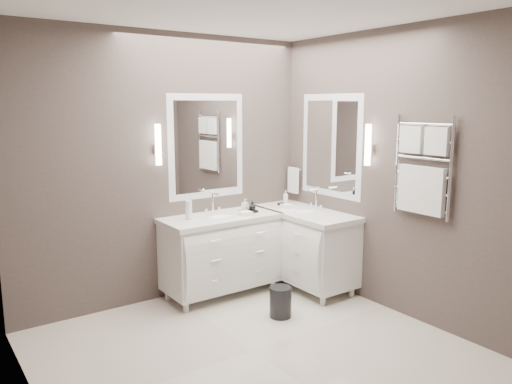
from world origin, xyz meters
TOP-DOWN VIEW (x-y plane):
  - floor at (0.00, 0.00)m, footprint 3.20×3.00m
  - ceiling at (0.00, 0.00)m, footprint 3.20×3.00m
  - wall_back at (0.00, 1.50)m, footprint 3.20×0.01m
  - wall_front at (0.00, -1.50)m, footprint 3.20×0.01m
  - wall_left at (-1.60, 0.00)m, footprint 0.01×3.00m
  - wall_right at (1.60, 0.00)m, footprint 0.01×3.00m
  - vanity_back at (0.45, 1.23)m, footprint 1.24×0.59m
  - vanity_right at (1.33, 0.90)m, footprint 0.59×1.24m
  - mirror_back at (0.45, 1.49)m, footprint 0.90×0.02m
  - mirror_right at (1.59, 0.80)m, footprint 0.02×0.90m
  - sconce_back at (-0.13, 1.43)m, footprint 0.06×0.06m
  - sconce_right at (1.53, 0.22)m, footprint 0.06×0.06m
  - towel_bar_corner at (1.54, 1.36)m, footprint 0.03×0.22m
  - towel_ladder at (1.55, -0.40)m, footprint 0.06×0.58m
  - waste_bin at (0.60, 0.40)m, footprint 0.27×0.27m
  - amenity_tray_back at (0.77, 1.18)m, footprint 0.18×0.14m
  - amenity_tray_right at (1.34, 1.25)m, footprint 0.14×0.17m
  - water_bottle at (0.10, 1.26)m, footprint 0.07×0.07m
  - soap_bottle_a at (0.74, 1.20)m, footprint 0.07×0.07m
  - soap_bottle_b at (0.80, 1.15)m, footprint 0.08×0.08m
  - soap_bottle_c at (1.34, 1.25)m, footprint 0.07×0.07m

SIDE VIEW (x-z plane):
  - floor at x=0.00m, z-range -0.01..0.00m
  - waste_bin at x=0.60m, z-range 0.00..0.29m
  - vanity_back at x=0.45m, z-range 0.00..0.97m
  - vanity_right at x=1.33m, z-range 0.00..0.97m
  - amenity_tray_right at x=1.34m, z-range 0.85..0.87m
  - amenity_tray_back at x=0.77m, z-range 0.85..0.88m
  - soap_bottle_b at x=0.80m, z-range 0.88..0.97m
  - soap_bottle_a at x=0.74m, z-range 0.88..1.00m
  - water_bottle at x=0.10m, z-range 0.85..1.04m
  - soap_bottle_c at x=1.34m, z-range 0.87..1.02m
  - towel_bar_corner at x=1.54m, z-range 0.97..1.27m
  - wall_back at x=0.00m, z-range 0.00..2.70m
  - wall_front at x=0.00m, z-range 0.00..2.70m
  - wall_left at x=-1.60m, z-range 0.00..2.70m
  - wall_right at x=1.60m, z-range 0.00..2.70m
  - towel_ladder at x=1.55m, z-range 0.94..1.84m
  - mirror_back at x=0.45m, z-range 1.00..2.10m
  - mirror_right at x=1.59m, z-range 1.00..2.10m
  - sconce_back at x=-0.13m, z-range 1.39..1.79m
  - sconce_right at x=1.53m, z-range 1.39..1.79m
  - ceiling at x=0.00m, z-range 2.70..2.71m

